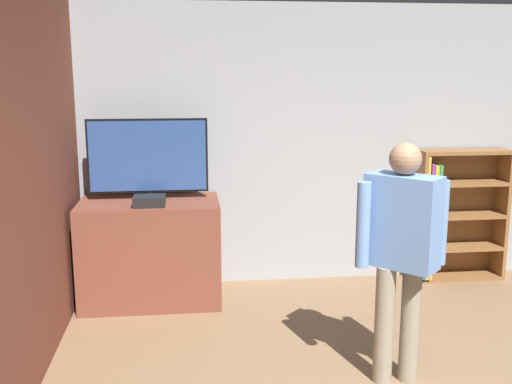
{
  "coord_description": "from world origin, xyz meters",
  "views": [
    {
      "loc": [
        -1.36,
        -2.71,
        2.08
      ],
      "look_at": [
        -0.85,
        1.7,
        1.17
      ],
      "focal_mm": 42.0,
      "sensor_mm": 36.0,
      "label": 1
    }
  ],
  "objects": [
    {
      "name": "wall_back",
      "position": [
        0.01,
        3.01,
        1.35
      ],
      "size": [
        6.76,
        0.09,
        2.7
      ],
      "color": "#9EA3A8",
      "rests_on": "ground_plane"
    },
    {
      "name": "game_console",
      "position": [
        -1.7,
        2.38,
        0.98
      ],
      "size": [
        0.27,
        0.21,
        0.09
      ],
      "color": "black",
      "rests_on": "tv_ledge"
    },
    {
      "name": "tv_ledge",
      "position": [
        -1.71,
        2.57,
        0.47
      ],
      "size": [
        1.24,
        0.72,
        0.93
      ],
      "color": "brown",
      "rests_on": "ground_plane"
    },
    {
      "name": "television",
      "position": [
        -1.71,
        2.67,
        1.31
      ],
      "size": [
        1.07,
        0.22,
        0.73
      ],
      "color": "black",
      "rests_on": "tv_ledge"
    },
    {
      "name": "wall_side_brick",
      "position": [
        -2.41,
        1.49,
        1.35
      ],
      "size": [
        0.06,
        4.59,
        2.7
      ],
      "color": "brown",
      "rests_on": "ground_plane"
    },
    {
      "name": "person",
      "position": [
        0.01,
        0.91,
        0.97
      ],
      "size": [
        0.61,
        0.48,
        1.63
      ],
      "rotation": [
        0.0,
        0.0,
        -0.77
      ],
      "color": "gray",
      "rests_on": "ground_plane"
    },
    {
      "name": "bookshelf",
      "position": [
        1.27,
        2.84,
        0.66
      ],
      "size": [
        0.9,
        0.28,
        1.31
      ],
      "color": "brown",
      "rests_on": "ground_plane"
    }
  ]
}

